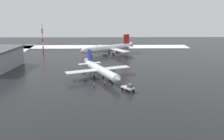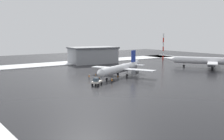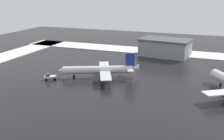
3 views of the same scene
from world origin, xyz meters
The scene contains 12 objects.
ground_plane centered at (0.00, 0.00, 0.00)m, with size 240.00×240.00×0.00m, color black.
snow_bank_left centered at (-67.00, 0.00, 0.16)m, with size 14.00×116.00×0.32m, color white.
airplane_parked_starboard centered at (8.44, 3.30, 3.10)m, with size 29.78×25.28×9.37m.
airplane_distant_tail centered at (-41.54, 6.50, 3.40)m, with size 26.05×30.30×10.29m.
pushback_tug centered at (25.10, 12.67, 1.28)m, with size 4.99×4.55×2.50m.
ground_crew_near_tug centered at (19.10, 12.61, 0.97)m, with size 0.36×0.36×1.71m.
ground_crew_beside_wing centered at (19.02, 5.00, 0.97)m, with size 0.36×0.36×1.71m.
ground_crew_by_nose_gear centered at (21.05, 1.41, 0.97)m, with size 0.36×0.36×1.71m.
antenna_mast centered at (-51.27, -31.68, 8.02)m, with size 0.70×0.70×16.05m.
traffic_cone_near_nose centered at (12.43, -4.67, 0.28)m, with size 0.36×0.36×0.55m, color orange.
traffic_cone_mid_line centered at (13.37, -6.12, 0.28)m, with size 0.36×0.36×0.55m, color orange.
traffic_cone_wingtip_side centered at (9.35, 3.01, 0.28)m, with size 0.36×0.36×0.55m, color orange.
Camera 1 is at (112.47, 5.63, 28.36)m, focal length 45.00 mm.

